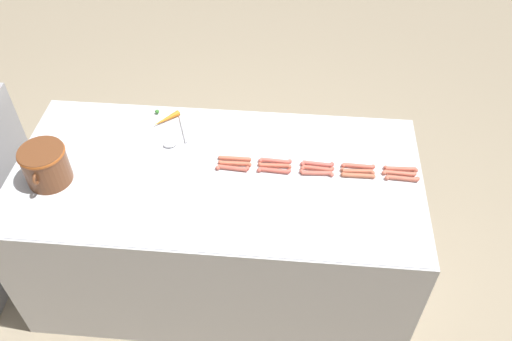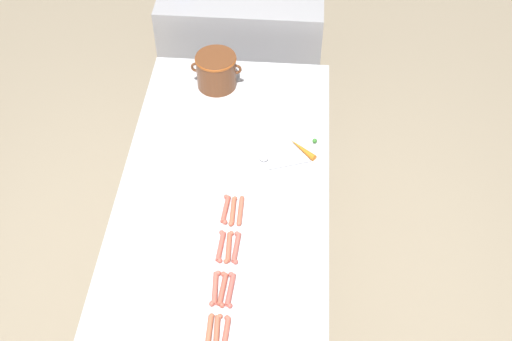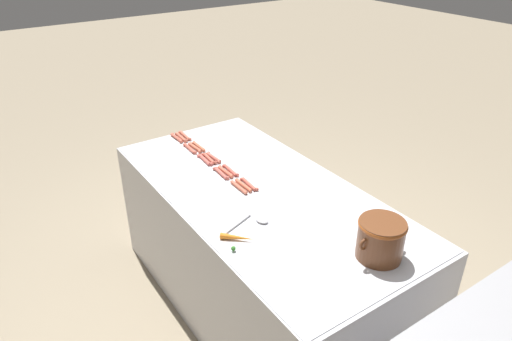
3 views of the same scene
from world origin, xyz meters
name	(u,v)px [view 1 (image 1 of 3)]	position (x,y,z in m)	size (l,w,h in m)	color
ground_plane	(224,271)	(0.00, 0.00, 0.00)	(20.00, 20.00, 0.00)	gray
griddle_counter	(220,227)	(0.00, 0.00, 0.43)	(0.98, 2.01, 0.85)	#BCBCC1
hot_dog_0	(402,178)	(0.03, -0.90, 0.87)	(0.03, 0.17, 0.02)	#C4644E
hot_dog_1	(358,175)	(0.03, -0.69, 0.87)	(0.02, 0.17, 0.02)	#C06749
hot_dog_2	(317,173)	(0.03, -0.49, 0.87)	(0.03, 0.17, 0.02)	#C35E4F
hot_dog_3	(274,170)	(0.03, -0.28, 0.87)	(0.03, 0.17, 0.02)	#CE594C
hot_dog_4	(232,168)	(0.02, -0.08, 0.87)	(0.03, 0.17, 0.02)	#C65C4B
hot_dog_5	(399,173)	(0.06, -0.89, 0.87)	(0.03, 0.17, 0.02)	#C96750
hot_dog_6	(358,171)	(0.06, -0.69, 0.87)	(0.03, 0.17, 0.02)	#C06349
hot_dog_7	(317,168)	(0.06, -0.49, 0.87)	(0.03, 0.17, 0.02)	#C05B49
hot_dog_8	(275,165)	(0.06, -0.28, 0.87)	(0.03, 0.17, 0.02)	#CA6048
hot_dog_9	(235,163)	(0.06, -0.09, 0.87)	(0.03, 0.17, 0.02)	#CE6448
hot_dog_10	(401,169)	(0.09, -0.90, 0.87)	(0.03, 0.17, 0.02)	#C35C48
hot_dog_11	(358,166)	(0.09, -0.69, 0.87)	(0.03, 0.17, 0.02)	#CE5E4C
hot_dog_12	(317,164)	(0.09, -0.49, 0.87)	(0.03, 0.17, 0.02)	#C95B50
hot_dog_13	(275,161)	(0.09, -0.28, 0.87)	(0.03, 0.17, 0.02)	#C45C4F
hot_dog_14	(235,159)	(0.09, -0.08, 0.87)	(0.02, 0.17, 0.02)	#C6624A
bean_pot	(45,164)	(-0.12, 0.79, 0.96)	(0.27, 0.22, 0.19)	brown
serving_spoon	(174,139)	(0.21, 0.25, 0.86)	(0.27, 0.13, 0.02)	#B7B7BC
carrot	(165,119)	(0.36, 0.33, 0.87)	(0.14, 0.14, 0.03)	orange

